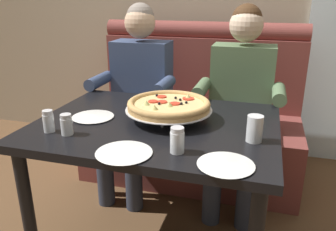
{
  "coord_description": "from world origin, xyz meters",
  "views": [
    {
      "loc": [
        0.49,
        -1.47,
        1.33
      ],
      "look_at": [
        0.05,
        0.04,
        0.76
      ],
      "focal_mm": 36.17,
      "sensor_mm": 36.0,
      "label": 1
    }
  ],
  "objects_px": {
    "booth_bench": "(194,122)",
    "pizza": "(169,105)",
    "dining_table": "(157,139)",
    "shaker_oregano": "(177,142)",
    "drinking_glass": "(254,130)",
    "plate_far_side": "(124,151)",
    "diner_left": "(137,88)",
    "shaker_pepper_flakes": "(67,126)",
    "shaker_parmesan": "(49,123)",
    "plate_near_left": "(93,116)",
    "diner_right": "(240,96)",
    "plate_near_right": "(226,163)"
  },
  "relations": [
    {
      "from": "diner_left",
      "to": "plate_near_right",
      "type": "xyz_separation_m",
      "value": [
        0.73,
        -1.01,
        0.03
      ]
    },
    {
      "from": "plate_near_right",
      "to": "shaker_parmesan",
      "type": "bearing_deg",
      "value": 172.63
    },
    {
      "from": "plate_near_left",
      "to": "plate_far_side",
      "type": "height_order",
      "value": "same"
    },
    {
      "from": "shaker_oregano",
      "to": "shaker_pepper_flakes",
      "type": "height_order",
      "value": "shaker_oregano"
    },
    {
      "from": "plate_near_left",
      "to": "drinking_glass",
      "type": "xyz_separation_m",
      "value": [
        0.8,
        -0.07,
        0.04
      ]
    },
    {
      "from": "plate_near_left",
      "to": "drinking_glass",
      "type": "bearing_deg",
      "value": -5.26
    },
    {
      "from": "booth_bench",
      "to": "dining_table",
      "type": "distance_m",
      "value": 0.95
    },
    {
      "from": "plate_near_left",
      "to": "plate_far_side",
      "type": "xyz_separation_m",
      "value": [
        0.32,
        -0.34,
        0.0
      ]
    },
    {
      "from": "diner_left",
      "to": "pizza",
      "type": "xyz_separation_m",
      "value": [
        0.4,
        -0.6,
        0.1
      ]
    },
    {
      "from": "shaker_oregano",
      "to": "shaker_pepper_flakes",
      "type": "bearing_deg",
      "value": 175.69
    },
    {
      "from": "diner_right",
      "to": "plate_near_right",
      "type": "xyz_separation_m",
      "value": [
        0.03,
        -1.01,
        0.03
      ]
    },
    {
      "from": "plate_near_right",
      "to": "diner_left",
      "type": "bearing_deg",
      "value": 126.12
    },
    {
      "from": "plate_far_side",
      "to": "booth_bench",
      "type": "bearing_deg",
      "value": 89.41
    },
    {
      "from": "plate_near_right",
      "to": "plate_near_left",
      "type": "bearing_deg",
      "value": 155.31
    },
    {
      "from": "diner_left",
      "to": "diner_right",
      "type": "distance_m",
      "value": 0.7
    },
    {
      "from": "diner_left",
      "to": "drinking_glass",
      "type": "distance_m",
      "value": 1.12
    },
    {
      "from": "drinking_glass",
      "to": "booth_bench",
      "type": "bearing_deg",
      "value": 114.76
    },
    {
      "from": "dining_table",
      "to": "shaker_oregano",
      "type": "height_order",
      "value": "shaker_oregano"
    },
    {
      "from": "booth_bench",
      "to": "shaker_parmesan",
      "type": "bearing_deg",
      "value": -110.21
    },
    {
      "from": "shaker_pepper_flakes",
      "to": "booth_bench",
      "type": "bearing_deg",
      "value": 74.17
    },
    {
      "from": "shaker_oregano",
      "to": "drinking_glass",
      "type": "xyz_separation_m",
      "value": [
        0.29,
        0.19,
        0.0
      ]
    },
    {
      "from": "diner_left",
      "to": "drinking_glass",
      "type": "height_order",
      "value": "diner_left"
    },
    {
      "from": "plate_far_side",
      "to": "shaker_parmesan",
      "type": "bearing_deg",
      "value": 164.34
    },
    {
      "from": "booth_bench",
      "to": "shaker_pepper_flakes",
      "type": "relative_size",
      "value": 16.41
    },
    {
      "from": "diner_right",
      "to": "diner_left",
      "type": "bearing_deg",
      "value": 180.0
    },
    {
      "from": "plate_near_left",
      "to": "plate_far_side",
      "type": "relative_size",
      "value": 0.94
    },
    {
      "from": "diner_right",
      "to": "drinking_glass",
      "type": "xyz_separation_m",
      "value": [
        0.12,
        -0.75,
        0.07
      ]
    },
    {
      "from": "pizza",
      "to": "shaker_parmesan",
      "type": "distance_m",
      "value": 0.57
    },
    {
      "from": "diner_left",
      "to": "plate_near_left",
      "type": "xyz_separation_m",
      "value": [
        0.02,
        -0.68,
        0.03
      ]
    },
    {
      "from": "booth_bench",
      "to": "dining_table",
      "type": "bearing_deg",
      "value": -90.0
    },
    {
      "from": "booth_bench",
      "to": "pizza",
      "type": "xyz_separation_m",
      "value": [
        0.05,
        -0.86,
        0.41
      ]
    },
    {
      "from": "shaker_oregano",
      "to": "drinking_glass",
      "type": "distance_m",
      "value": 0.35
    },
    {
      "from": "pizza",
      "to": "shaker_parmesan",
      "type": "bearing_deg",
      "value": -147.58
    },
    {
      "from": "plate_far_side",
      "to": "shaker_oregano",
      "type": "bearing_deg",
      "value": 19.74
    },
    {
      "from": "pizza",
      "to": "shaker_oregano",
      "type": "xyz_separation_m",
      "value": [
        0.14,
        -0.35,
        -0.03
      ]
    },
    {
      "from": "shaker_oregano",
      "to": "drinking_glass",
      "type": "relative_size",
      "value": 0.92
    },
    {
      "from": "dining_table",
      "to": "diner_right",
      "type": "relative_size",
      "value": 0.92
    },
    {
      "from": "plate_near_right",
      "to": "drinking_glass",
      "type": "relative_size",
      "value": 1.86
    },
    {
      "from": "shaker_parmesan",
      "to": "plate_near_left",
      "type": "height_order",
      "value": "shaker_parmesan"
    },
    {
      "from": "shaker_oregano",
      "to": "plate_near_left",
      "type": "relative_size",
      "value": 0.5
    },
    {
      "from": "shaker_parmesan",
      "to": "plate_near_right",
      "type": "height_order",
      "value": "shaker_parmesan"
    },
    {
      "from": "booth_bench",
      "to": "dining_table",
      "type": "height_order",
      "value": "booth_bench"
    },
    {
      "from": "shaker_parmesan",
      "to": "pizza",
      "type": "bearing_deg",
      "value": 32.42
    },
    {
      "from": "diner_right",
      "to": "shaker_parmesan",
      "type": "distance_m",
      "value": 1.2
    },
    {
      "from": "diner_left",
      "to": "drinking_glass",
      "type": "xyz_separation_m",
      "value": [
        0.82,
        -0.75,
        0.07
      ]
    },
    {
      "from": "plate_near_left",
      "to": "dining_table",
      "type": "bearing_deg",
      "value": 5.28
    },
    {
      "from": "diner_right",
      "to": "pizza",
      "type": "distance_m",
      "value": 0.68
    },
    {
      "from": "diner_left",
      "to": "dining_table",
      "type": "bearing_deg",
      "value": -61.57
    },
    {
      "from": "shaker_oregano",
      "to": "plate_far_side",
      "type": "xyz_separation_m",
      "value": [
        -0.2,
        -0.07,
        -0.03
      ]
    },
    {
      "from": "diner_right",
      "to": "shaker_pepper_flakes",
      "type": "xyz_separation_m",
      "value": [
        -0.68,
        -0.91,
        0.06
      ]
    }
  ]
}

